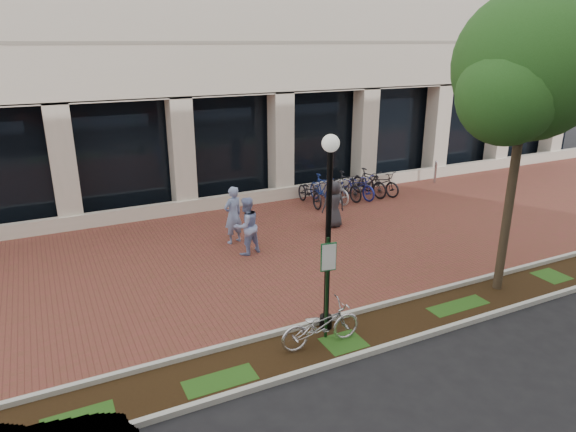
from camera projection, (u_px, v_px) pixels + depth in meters
name	position (u px, v px, depth m)	size (l,w,h in m)	color
ground	(291.00, 245.00, 16.06)	(120.00, 120.00, 0.00)	black
brick_plaza	(291.00, 245.00, 16.06)	(40.00, 9.00, 0.01)	brown
planting_strip	(394.00, 324.00, 11.60)	(40.00, 1.50, 0.01)	black
curb_plaza_side	(375.00, 307.00, 12.22)	(40.00, 0.12, 0.12)	#BABBB0
curb_street_side	(416.00, 338.00, 10.95)	(40.00, 0.12, 0.12)	#BABBB0
parking_sign	(327.00, 275.00, 10.58)	(0.34, 0.07, 2.32)	#133517
lamppost	(328.00, 225.00, 10.65)	(0.36, 0.36, 4.34)	black
street_tree	(529.00, 75.00, 11.60)	(4.08, 3.40, 7.25)	#4A3D2A
locked_bicycle	(321.00, 325.00, 10.66)	(0.63, 1.80, 0.95)	silver
pedestrian_left	(233.00, 215.00, 15.97)	(0.67, 0.44, 1.84)	#7F91BE
pedestrian_mid	(246.00, 226.00, 15.15)	(0.85, 0.67, 1.76)	#94A6DC
pedestrian_right	(334.00, 204.00, 17.39)	(0.79, 0.51, 1.62)	#2C2C31
bollard	(435.00, 172.00, 22.85)	(0.12, 0.12, 1.02)	#B6B5BA
bike_rack_cluster	(346.00, 187.00, 20.49)	(4.26, 2.04, 1.13)	black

